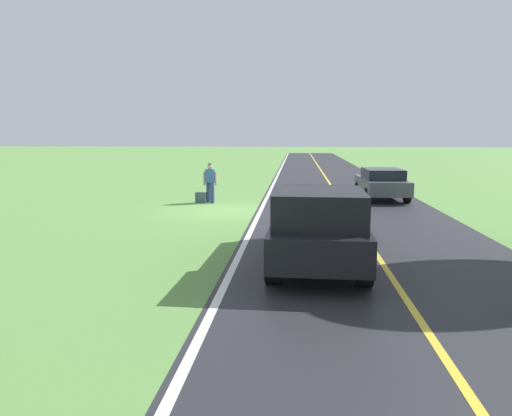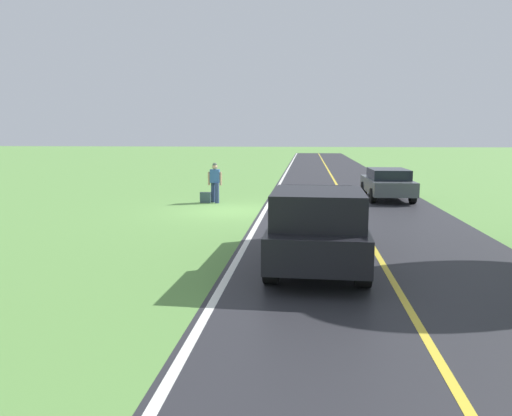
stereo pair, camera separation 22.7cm
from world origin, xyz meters
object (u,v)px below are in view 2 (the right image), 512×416
object	(u,v)px
hitchhiker_walking	(215,180)
pickup_truck_passing	(318,224)
suitcase_carried	(205,197)
sedan_near_oncoming	(387,183)

from	to	relation	value
hitchhiker_walking	pickup_truck_passing	bearing A→B (deg)	113.08
suitcase_carried	hitchhiker_walking	bearing A→B (deg)	100.86
sedan_near_oncoming	pickup_truck_passing	bearing A→B (deg)	73.94
hitchhiker_walking	pickup_truck_passing	distance (m)	10.83
hitchhiker_walking	sedan_near_oncoming	world-z (taller)	hitchhiker_walking
pickup_truck_passing	sedan_near_oncoming	bearing A→B (deg)	-106.06
hitchhiker_walking	suitcase_carried	bearing A→B (deg)	10.75
suitcase_carried	pickup_truck_passing	xyz separation A→B (m)	(-4.67, 9.88, 0.74)
hitchhiker_walking	sedan_near_oncoming	bearing A→B (deg)	-165.80
pickup_truck_passing	sedan_near_oncoming	xyz separation A→B (m)	(-3.43, -11.91, -0.21)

